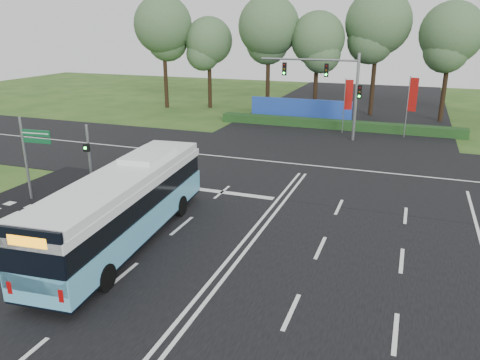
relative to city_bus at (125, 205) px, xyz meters
name	(u,v)px	position (x,y,z in m)	size (l,w,h in m)	color
ground	(247,237)	(4.79, 2.30, -1.73)	(120.00, 120.00, 0.00)	#274F1A
road_main	(248,237)	(4.79, 2.30, -1.71)	(20.00, 120.00, 0.04)	black
road_cross	(306,165)	(4.79, 14.30, -1.71)	(120.00, 14.00, 0.05)	black
kerb_strip	(21,230)	(-5.31, -0.70, -1.67)	(0.25, 18.00, 0.12)	gray
city_bus	(125,205)	(0.00, 0.00, 0.00)	(3.61, 12.16, 3.44)	#5AAED2
pedestrian_signal	(89,157)	(-5.41, 4.74, 0.41)	(0.36, 0.44, 3.92)	gray
street_sign	(30,150)	(-7.50, 2.70, 1.10)	(1.78, 0.23, 4.56)	gray
banner_flag_mid	(347,98)	(5.80, 25.21, 1.36)	(0.70, 0.15, 4.76)	gray
banner_flag_right	(411,99)	(10.96, 25.23, 1.59)	(0.73, 0.28, 5.13)	gray
traffic_light_gantry	(335,82)	(5.00, 22.80, 2.93)	(8.41, 0.28, 7.00)	gray
hedge	(337,125)	(4.79, 26.80, -1.33)	(22.00, 1.20, 0.80)	#153917
blue_hoarding	(300,110)	(0.79, 29.30, -0.63)	(10.00, 0.30, 2.20)	#1E40A5
eucalyptus_row	(313,31)	(0.83, 33.31, 6.75)	(41.42, 9.45, 12.57)	black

